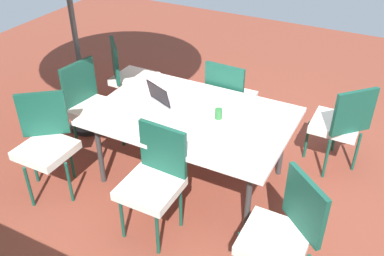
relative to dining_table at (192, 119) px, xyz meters
name	(u,v)px	position (x,y,z in m)	size (l,w,h in m)	color
ground_plane	(192,178)	(0.00, 0.00, -0.71)	(10.00, 10.00, 0.02)	brown
dining_table	(192,119)	(0.00, 0.00, 0.00)	(1.83, 1.23, 0.75)	silver
chair_northwest	(283,232)	(-1.16, 0.83, -0.15)	(0.59, 0.59, 0.98)	silver
chair_northeast	(45,141)	(1.14, 0.75, -0.15)	(0.58, 0.58, 0.98)	silver
chair_southeast	(129,75)	(1.24, -0.75, -0.15)	(0.59, 0.59, 0.98)	silver
chair_north	(154,178)	(-0.04, 0.75, -0.15)	(0.46, 0.47, 0.98)	silver
chair_east	(91,103)	(1.21, 0.00, -0.15)	(0.49, 0.48, 0.98)	silver
chair_south	(229,96)	(-0.03, -0.82, -0.15)	(0.46, 0.47, 0.98)	silver
chair_southwest	(341,122)	(-1.23, -0.84, -0.15)	(0.59, 0.59, 0.98)	silver
laptop	(164,98)	(0.34, -0.08, 0.09)	(0.39, 0.35, 0.21)	#B7B7BC
cup	(219,114)	(-0.25, -0.05, 0.10)	(0.07, 0.07, 0.10)	#286B33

